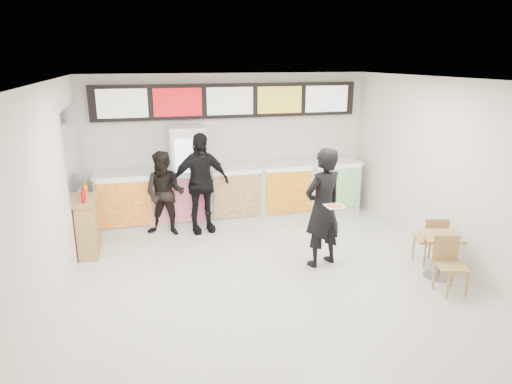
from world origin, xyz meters
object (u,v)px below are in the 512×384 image
object	(u,v)px
customer_left	(165,194)
customer_mid	(200,183)
cafe_table	(440,248)
drinks_fridge	(189,176)
customer_main	(323,208)
condiment_ledge	(88,226)
service_counter	(234,193)

from	to	relation	value
customer_left	customer_mid	xyz separation A→B (m)	(0.68, 0.00, 0.16)
cafe_table	customer_left	bearing A→B (deg)	160.35
drinks_fridge	customer_main	bearing A→B (deg)	-54.29
drinks_fridge	customer_left	distance (m)	0.78
condiment_ledge	customer_mid	bearing A→B (deg)	15.29
cafe_table	drinks_fridge	bearing A→B (deg)	151.44
service_counter	customer_mid	world-z (taller)	customer_mid
service_counter	customer_left	size ratio (longest dim) A/B	3.41
customer_main	condiment_ledge	world-z (taller)	customer_main
service_counter	cafe_table	distance (m)	4.27
customer_left	cafe_table	world-z (taller)	customer_left
condiment_ledge	drinks_fridge	bearing A→B (deg)	30.66
drinks_fridge	customer_left	xyz separation A→B (m)	(-0.52, -0.56, -0.19)
cafe_table	condiment_ledge	xyz separation A→B (m)	(-5.32, 2.35, 0.02)
service_counter	condiment_ledge	distance (m)	3.03
drinks_fridge	customer_mid	size ratio (longest dim) A/B	1.02
customer_left	customer_main	bearing A→B (deg)	-18.25
drinks_fridge	customer_main	distance (m)	3.17
service_counter	customer_left	bearing A→B (deg)	-159.53
customer_left	customer_mid	size ratio (longest dim) A/B	0.83
drinks_fridge	condiment_ledge	distance (m)	2.25
service_counter	customer_main	world-z (taller)	customer_main
customer_mid	cafe_table	bearing A→B (deg)	-50.34
service_counter	customer_main	xyz separation A→B (m)	(0.92, -2.56, 0.41)
condiment_ledge	customer_main	bearing A→B (deg)	-21.33
drinks_fridge	cafe_table	xyz separation A→B (m)	(3.43, -3.47, -0.52)
customer_main	customer_left	xyz separation A→B (m)	(-2.37, 2.02, -0.16)
drinks_fridge	cafe_table	size ratio (longest dim) A/B	1.36
customer_main	customer_mid	bearing A→B (deg)	-69.92
service_counter	cafe_table	world-z (taller)	service_counter
customer_main	cafe_table	size ratio (longest dim) A/B	1.33
cafe_table	service_counter	bearing A→B (deg)	142.63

